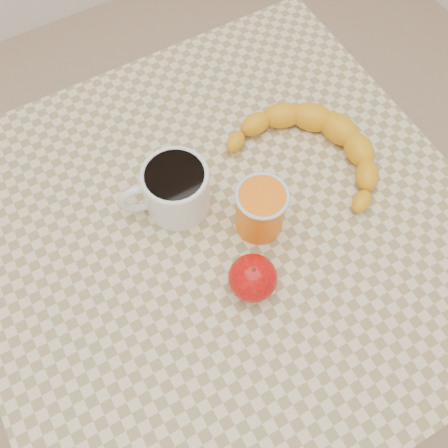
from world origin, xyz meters
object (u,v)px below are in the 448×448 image
coffee_mug (174,188)px  apple (253,278)px  table (224,251)px  banana (314,150)px  orange_juice_glass (260,210)px

coffee_mug → apple: coffee_mug is taller
table → coffee_mug: (-0.04, 0.08, 0.13)m
table → apple: 0.16m
banana → orange_juice_glass: bearing=-176.8°
table → orange_juice_glass: size_ratio=8.51×
table → apple: apple is taller
table → banana: size_ratio=2.19×
coffee_mug → orange_juice_glass: bearing=-45.4°
table → orange_juice_glass: 0.15m
orange_juice_glass → banana: (0.14, 0.06, -0.02)m
apple → banana: (0.21, 0.15, -0.01)m
orange_juice_glass → apple: (-0.06, -0.08, -0.02)m
banana → apple: bearing=-165.0°
orange_juice_glass → apple: size_ratio=1.07×
apple → banana: size_ratio=0.24×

